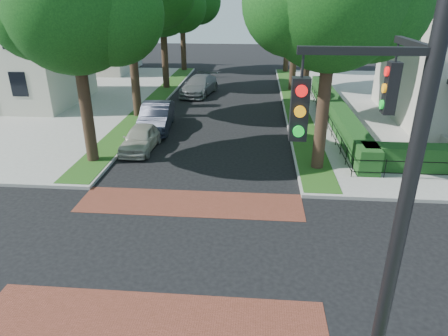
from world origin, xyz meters
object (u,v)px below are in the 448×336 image
at_px(traffic_signal, 392,185).
at_px(parked_car_middle, 156,117).
at_px(parked_car_front, 141,138).
at_px(parked_car_rear, 199,85).

xyz_separation_m(traffic_signal, parked_car_middle, (-8.49, 16.95, -3.89)).
xyz_separation_m(parked_car_front, parked_car_middle, (0.00, 3.57, 0.15)).
distance_m(traffic_signal, parked_car_rear, 27.80).
relative_size(parked_car_front, parked_car_middle, 0.79).
xyz_separation_m(traffic_signal, parked_car_front, (-8.49, 13.38, -4.04)).
xyz_separation_m(parked_car_front, parked_car_rear, (1.30, 13.18, 0.10)).
bearing_deg(parked_car_front, parked_car_rear, 85.51).
distance_m(parked_car_front, parked_car_middle, 3.57).
xyz_separation_m(traffic_signal, parked_car_rear, (-7.19, 26.56, -3.94)).
distance_m(parked_car_front, parked_car_rear, 13.25).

